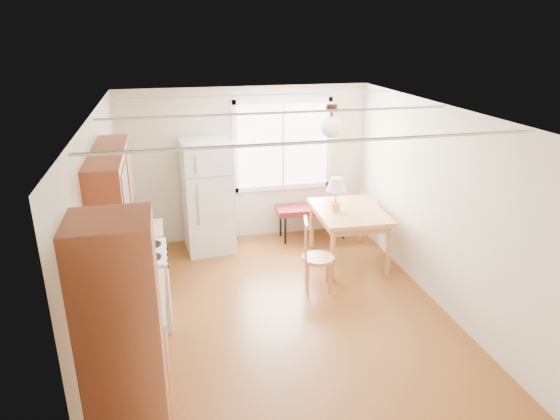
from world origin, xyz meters
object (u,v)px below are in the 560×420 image
object	(u,v)px
bench	(312,210)
chair	(312,250)
refrigerator	(208,196)
dining_table	(349,216)

from	to	relation	value
bench	chair	world-z (taller)	chair
refrigerator	chair	xyz separation A→B (m)	(1.21, -1.62, -0.32)
dining_table	chair	distance (m)	1.08
refrigerator	bench	size ratio (longest dim) A/B	1.43
bench	dining_table	world-z (taller)	dining_table
refrigerator	bench	distance (m)	1.77
refrigerator	chair	bearing A→B (deg)	-57.52
dining_table	chair	bearing A→B (deg)	-135.31
bench	dining_table	bearing A→B (deg)	-70.90
refrigerator	bench	xyz separation A→B (m)	(1.72, 0.05, -0.38)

